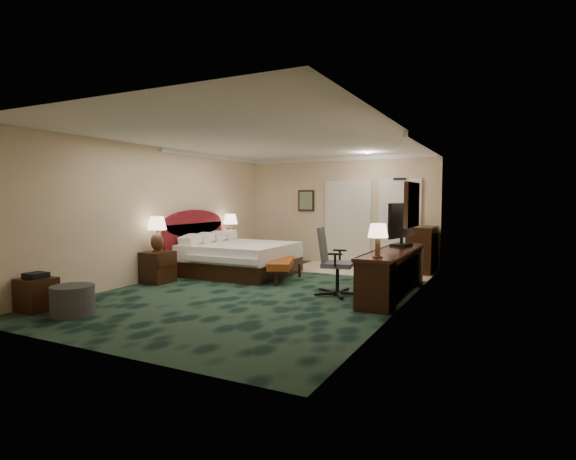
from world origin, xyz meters
The scene contains 26 objects.
floor centered at (0.00, 0.00, 0.00)m, with size 5.00×7.50×0.00m, color black.
ceiling centered at (0.00, 0.00, 2.70)m, with size 5.00×7.50×0.00m, color silver.
wall_back centered at (0.00, 3.75, 1.35)m, with size 5.00×0.00×2.70m, color tan.
wall_front centered at (0.00, -3.75, 1.35)m, with size 5.00×0.00×2.70m, color tan.
wall_left centered at (-2.50, 0.00, 1.35)m, with size 0.00×7.50×2.70m, color tan.
wall_right centered at (2.50, 0.00, 1.35)m, with size 0.00×7.50×2.70m, color tan.
crown_molding centered at (0.00, 0.00, 2.65)m, with size 5.00×7.50×0.10m, color silver, non-canonical shape.
tile_patch centered at (0.90, 2.90, 0.01)m, with size 3.20×1.70×0.01m, color beige.
headboard centered at (-2.44, 1.00, 0.70)m, with size 0.12×2.00×1.40m, color #4B090A, non-canonical shape.
entry_door centered at (1.55, 3.72, 1.05)m, with size 1.02×0.06×2.18m, color silver.
closet_doors centered at (0.25, 3.71, 1.05)m, with size 1.20×0.06×2.10m, color beige.
wall_art centered at (-0.90, 3.71, 1.60)m, with size 0.45×0.06×0.55m, color #44695D.
wall_mirror centered at (2.46, 0.60, 1.55)m, with size 0.05×0.95×0.75m, color white.
bed centered at (-1.34, 1.18, 0.34)m, with size 2.13×1.97×0.67m, color silver.
nightstand_near centered at (-2.24, -0.39, 0.31)m, with size 0.49×0.56×0.61m, color black.
nightstand_far centered at (-2.23, 2.17, 0.31)m, with size 0.49×0.57×0.62m, color black.
lamp_near centered at (-2.24, -0.39, 0.96)m, with size 0.37×0.37×0.69m, color #331D15, non-canonical shape.
lamp_far centered at (-2.26, 2.18, 0.95)m, with size 0.35×0.35×0.65m, color #331D15, non-canonical shape.
bed_bench centered at (-0.16, 0.87, 0.21)m, with size 0.43×1.25×0.42m, color brown.
ottoman centered at (-1.56, -2.83, 0.21)m, with size 0.59×0.59×0.42m, color #303030.
side_table centered at (-2.24, -2.91, 0.24)m, with size 0.45×0.45×0.49m, color black.
desk centered at (2.19, 0.49, 0.39)m, with size 0.58×2.70×0.78m, color black.
tv centered at (2.17, 1.18, 1.18)m, with size 0.09×1.02×0.79m, color black.
desk_lamp centered at (2.22, -0.62, 1.04)m, with size 0.29×0.29×0.52m, color #331D15, non-canonical shape.
desk_chair centered at (1.33, 0.09, 0.58)m, with size 0.68×0.64×1.17m, color #4D4E53, non-canonical shape.
minibar centered at (2.18, 3.20, 0.51)m, with size 0.54×0.98×1.03m, color black.
Camera 1 is at (3.99, -7.06, 1.65)m, focal length 28.00 mm.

